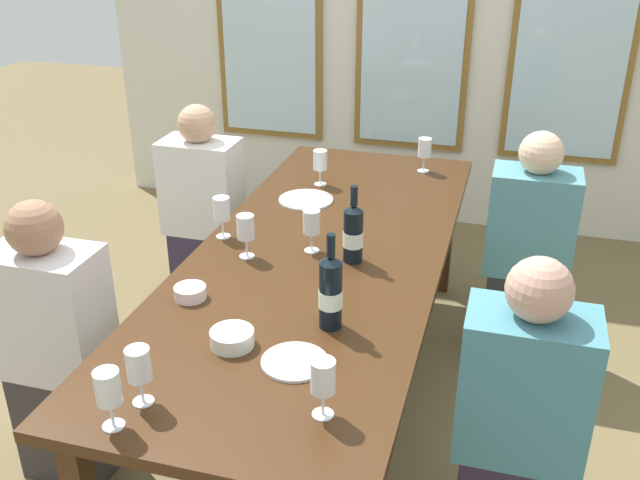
{
  "coord_description": "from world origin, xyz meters",
  "views": [
    {
      "loc": [
        0.69,
        -2.43,
        1.99
      ],
      "look_at": [
        0.0,
        -0.01,
        0.79
      ],
      "focal_mm": 39.89,
      "sensor_mm": 36.0,
      "label": 1
    }
  ],
  "objects_px": {
    "wine_glass_3": "(139,367)",
    "wine_glass_4": "(246,229)",
    "white_plate_0": "(295,362)",
    "wine_glass_0": "(222,210)",
    "seated_person_1": "(527,255)",
    "seated_person_0": "(204,216)",
    "wine_bottle_0": "(353,233)",
    "wine_glass_1": "(320,162)",
    "wine_bottle_1": "(331,292)",
    "wine_glass_2": "(108,389)",
    "seated_person_3": "(518,429)",
    "wine_glass_7": "(312,224)",
    "seated_person_2": "(58,352)",
    "wine_glass_5": "(425,148)",
    "white_plate_1": "(306,200)",
    "wine_glass_6": "(323,378)",
    "dining_table": "(321,265)",
    "tasting_bowl_1": "(232,338)",
    "tasting_bowl_0": "(190,292)"
  },
  "relations": [
    {
      "from": "wine_glass_3",
      "to": "wine_glass_4",
      "type": "bearing_deg",
      "value": 93.09
    },
    {
      "from": "white_plate_0",
      "to": "wine_glass_0",
      "type": "bearing_deg",
      "value": 125.88
    },
    {
      "from": "seated_person_1",
      "to": "seated_person_0",
      "type": "bearing_deg",
      "value": 179.94
    },
    {
      "from": "wine_bottle_0",
      "to": "wine_glass_1",
      "type": "height_order",
      "value": "wine_bottle_0"
    },
    {
      "from": "wine_bottle_1",
      "to": "seated_person_0",
      "type": "height_order",
      "value": "seated_person_0"
    },
    {
      "from": "wine_glass_2",
      "to": "seated_person_3",
      "type": "bearing_deg",
      "value": 27.72
    },
    {
      "from": "wine_glass_7",
      "to": "seated_person_1",
      "type": "xyz_separation_m",
      "value": [
        0.84,
        0.64,
        -0.33
      ]
    },
    {
      "from": "wine_glass_1",
      "to": "seated_person_1",
      "type": "height_order",
      "value": "seated_person_1"
    },
    {
      "from": "wine_glass_3",
      "to": "wine_glass_4",
      "type": "relative_size",
      "value": 1.0
    },
    {
      "from": "wine_glass_7",
      "to": "seated_person_3",
      "type": "bearing_deg",
      "value": -35.3
    },
    {
      "from": "wine_bottle_0",
      "to": "wine_glass_4",
      "type": "height_order",
      "value": "wine_bottle_0"
    },
    {
      "from": "wine_glass_2",
      "to": "wine_glass_4",
      "type": "height_order",
      "value": "same"
    },
    {
      "from": "seated_person_2",
      "to": "wine_bottle_0",
      "type": "bearing_deg",
      "value": 31.65
    },
    {
      "from": "wine_glass_1",
      "to": "seated_person_3",
      "type": "bearing_deg",
      "value": -52.41
    },
    {
      "from": "wine_glass_5",
      "to": "seated_person_1",
      "type": "xyz_separation_m",
      "value": [
        0.55,
        -0.4,
        -0.34
      ]
    },
    {
      "from": "white_plate_1",
      "to": "seated_person_2",
      "type": "bearing_deg",
      "value": -118.19
    },
    {
      "from": "wine_glass_4",
      "to": "seated_person_2",
      "type": "bearing_deg",
      "value": -137.11
    },
    {
      "from": "white_plate_0",
      "to": "wine_glass_2",
      "type": "relative_size",
      "value": 1.17
    },
    {
      "from": "wine_glass_2",
      "to": "wine_glass_6",
      "type": "xyz_separation_m",
      "value": [
        0.52,
        0.2,
        0.0
      ]
    },
    {
      "from": "wine_glass_0",
      "to": "wine_glass_1",
      "type": "bearing_deg",
      "value": 72.22
    },
    {
      "from": "wine_glass_2",
      "to": "seated_person_1",
      "type": "distance_m",
      "value": 2.09
    },
    {
      "from": "wine_bottle_0",
      "to": "seated_person_2",
      "type": "height_order",
      "value": "seated_person_2"
    },
    {
      "from": "dining_table",
      "to": "seated_person_0",
      "type": "bearing_deg",
      "value": 141.97
    },
    {
      "from": "wine_bottle_0",
      "to": "seated_person_0",
      "type": "bearing_deg",
      "value": 144.23
    },
    {
      "from": "wine_glass_5",
      "to": "seated_person_0",
      "type": "xyz_separation_m",
      "value": [
        -1.06,
        -0.4,
        -0.34
      ]
    },
    {
      "from": "tasting_bowl_1",
      "to": "wine_glass_2",
      "type": "xyz_separation_m",
      "value": [
        -0.16,
        -0.44,
        0.1
      ]
    },
    {
      "from": "tasting_bowl_0",
      "to": "seated_person_0",
      "type": "height_order",
      "value": "seated_person_0"
    },
    {
      "from": "tasting_bowl_1",
      "to": "seated_person_2",
      "type": "height_order",
      "value": "seated_person_2"
    },
    {
      "from": "white_plate_0",
      "to": "wine_glass_1",
      "type": "relative_size",
      "value": 1.17
    },
    {
      "from": "wine_bottle_1",
      "to": "wine_bottle_0",
      "type": "bearing_deg",
      "value": 94.78
    },
    {
      "from": "wine_bottle_1",
      "to": "wine_glass_2",
      "type": "relative_size",
      "value": 1.89
    },
    {
      "from": "wine_glass_5",
      "to": "white_plate_1",
      "type": "bearing_deg",
      "value": -130.2
    },
    {
      "from": "white_plate_1",
      "to": "dining_table",
      "type": "bearing_deg",
      "value": -66.54
    },
    {
      "from": "wine_glass_7",
      "to": "seated_person_1",
      "type": "distance_m",
      "value": 1.11
    },
    {
      "from": "white_plate_0",
      "to": "wine_glass_7",
      "type": "height_order",
      "value": "wine_glass_7"
    },
    {
      "from": "seated_person_0",
      "to": "wine_bottle_1",
      "type": "bearing_deg",
      "value": -49.52
    },
    {
      "from": "tasting_bowl_0",
      "to": "wine_glass_6",
      "type": "distance_m",
      "value": 0.78
    },
    {
      "from": "tasting_bowl_0",
      "to": "seated_person_2",
      "type": "distance_m",
      "value": 0.55
    },
    {
      "from": "dining_table",
      "to": "wine_glass_7",
      "type": "distance_m",
      "value": 0.19
    },
    {
      "from": "wine_glass_0",
      "to": "wine_glass_6",
      "type": "bearing_deg",
      "value": -54.22
    },
    {
      "from": "seated_person_2",
      "to": "tasting_bowl_0",
      "type": "bearing_deg",
      "value": 17.69
    },
    {
      "from": "seated_person_0",
      "to": "seated_person_2",
      "type": "bearing_deg",
      "value": -90.0
    },
    {
      "from": "seated_person_0",
      "to": "wine_glass_2",
      "type": "bearing_deg",
      "value": -72.42
    },
    {
      "from": "wine_glass_3",
      "to": "white_plate_0",
      "type": "bearing_deg",
      "value": 39.92
    },
    {
      "from": "wine_glass_4",
      "to": "wine_glass_7",
      "type": "relative_size",
      "value": 1.0
    },
    {
      "from": "dining_table",
      "to": "seated_person_3",
      "type": "bearing_deg",
      "value": -37.12
    },
    {
      "from": "wine_glass_6",
      "to": "seated_person_2",
      "type": "xyz_separation_m",
      "value": [
        -1.08,
        0.32,
        -0.34
      ]
    },
    {
      "from": "wine_bottle_0",
      "to": "seated_person_1",
      "type": "xyz_separation_m",
      "value": [
        0.66,
        0.68,
        -0.33
      ]
    },
    {
      "from": "wine_glass_3",
      "to": "seated_person_0",
      "type": "distance_m",
      "value": 1.8
    },
    {
      "from": "wine_glass_5",
      "to": "seated_person_1",
      "type": "distance_m",
      "value": 0.76
    }
  ]
}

